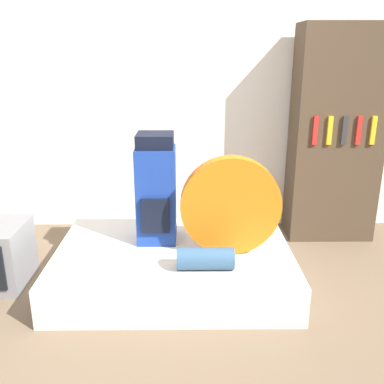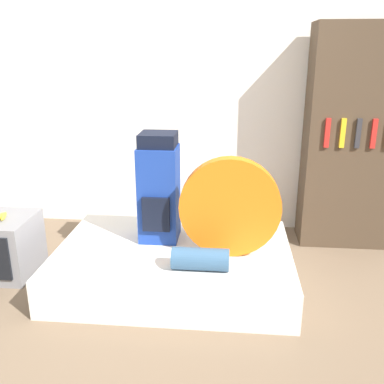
{
  "view_description": "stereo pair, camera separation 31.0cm",
  "coord_description": "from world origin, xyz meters",
  "px_view_note": "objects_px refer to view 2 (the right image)",
  "views": [
    {
      "loc": [
        0.24,
        -2.17,
        1.71
      ],
      "look_at": [
        0.27,
        0.77,
        0.73
      ],
      "focal_mm": 40.0,
      "sensor_mm": 36.0,
      "label": 1
    },
    {
      "loc": [
        0.55,
        -2.16,
        1.71
      ],
      "look_at": [
        0.27,
        0.77,
        0.73
      ],
      "focal_mm": 40.0,
      "sensor_mm": 36.0,
      "label": 2
    }
  ],
  "objects_px": {
    "tent_bag": "(230,207)",
    "bookshelf": "(351,139)",
    "backpack": "(158,189)",
    "sleeping_roll": "(200,259)"
  },
  "relations": [
    {
      "from": "tent_bag",
      "to": "bookshelf",
      "type": "relative_size",
      "value": 0.37
    },
    {
      "from": "tent_bag",
      "to": "bookshelf",
      "type": "xyz_separation_m",
      "value": [
        1.04,
        0.96,
        0.32
      ]
    },
    {
      "from": "backpack",
      "to": "tent_bag",
      "type": "bearing_deg",
      "value": -22.38
    },
    {
      "from": "backpack",
      "to": "sleeping_roll",
      "type": "xyz_separation_m",
      "value": [
        0.37,
        -0.49,
        -0.33
      ]
    },
    {
      "from": "tent_bag",
      "to": "bookshelf",
      "type": "height_order",
      "value": "bookshelf"
    },
    {
      "from": "backpack",
      "to": "tent_bag",
      "type": "distance_m",
      "value": 0.6
    },
    {
      "from": "sleeping_roll",
      "to": "bookshelf",
      "type": "height_order",
      "value": "bookshelf"
    },
    {
      "from": "sleeping_roll",
      "to": "bookshelf",
      "type": "bearing_deg",
      "value": 44.79
    },
    {
      "from": "backpack",
      "to": "tent_bag",
      "type": "height_order",
      "value": "backpack"
    },
    {
      "from": "backpack",
      "to": "bookshelf",
      "type": "height_order",
      "value": "bookshelf"
    }
  ]
}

